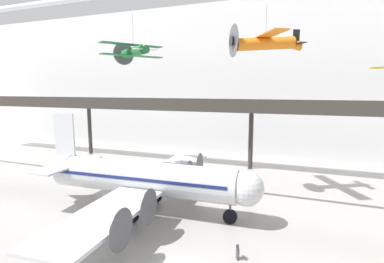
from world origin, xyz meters
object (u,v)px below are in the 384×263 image
(suspended_plane_orange_highwing, at_px, (266,43))
(suspended_plane_green_biplane, at_px, (133,52))
(info_sign_pedestal, at_px, (238,253))
(airliner_silver_main, at_px, (141,178))

(suspended_plane_orange_highwing, bearing_deg, suspended_plane_green_biplane, -22.07)
(suspended_plane_green_biplane, bearing_deg, info_sign_pedestal, 175.29)
(airliner_silver_main, bearing_deg, info_sign_pedestal, -27.76)
(info_sign_pedestal, bearing_deg, suspended_plane_orange_highwing, 61.89)
(airliner_silver_main, relative_size, suspended_plane_green_biplane, 3.83)
(airliner_silver_main, xyz_separation_m, suspended_plane_orange_highwing, (10.42, 8.93, 13.61))
(suspended_plane_orange_highwing, bearing_deg, info_sign_pedestal, 61.68)
(suspended_plane_green_biplane, distance_m, info_sign_pedestal, 25.33)
(airliner_silver_main, xyz_separation_m, suspended_plane_green_biplane, (-4.75, 6.80, 13.14))
(suspended_plane_orange_highwing, height_order, info_sign_pedestal, suspended_plane_orange_highwing)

